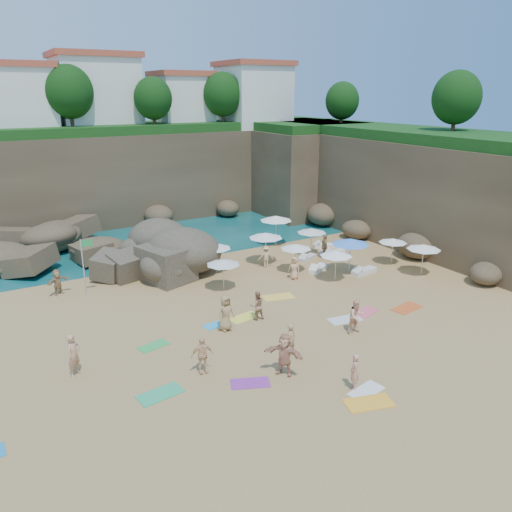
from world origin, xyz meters
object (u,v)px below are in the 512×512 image
parasol_2 (296,246)px  person_stand_3 (325,247)px  person_stand_5 (57,282)px  rock_outcrop (157,269)px  person_stand_2 (266,256)px  person_stand_4 (294,268)px  person_stand_6 (354,372)px  flag_pole (85,260)px  parasol_1 (312,231)px  person_stand_0 (74,355)px  person_stand_1 (257,305)px  lounger_0 (318,269)px  parasol_0 (215,246)px

parasol_2 → person_stand_3: size_ratio=1.15×
parasol_2 → person_stand_5: size_ratio=1.29×
rock_outcrop → person_stand_2: size_ratio=4.67×
person_stand_4 → person_stand_6: bearing=-58.2°
flag_pole → parasol_1: size_ratio=1.66×
person_stand_0 → person_stand_1: person_stand_0 is taller
flag_pole → person_stand_0: size_ratio=1.86×
flag_pole → person_stand_4: bearing=-17.5°
parasol_2 → person_stand_3: bearing=20.2°
lounger_0 → person_stand_5: (-16.04, 4.59, 0.66)m
rock_outcrop → person_stand_3: bearing=-19.0°
person_stand_5 → parasol_2: bearing=-38.2°
parasol_0 → lounger_0: 7.20m
person_stand_5 → person_stand_2: bearing=-32.2°
rock_outcrop → person_stand_6: size_ratio=4.72×
parasol_2 → person_stand_3: (3.46, 1.27, -0.89)m
parasol_2 → person_stand_1: 7.92m
parasol_1 → lounger_0: (-1.67, -3.11, -1.73)m
rock_outcrop → person_stand_1: bearing=-79.1°
person_stand_3 → person_stand_5: (-18.02, 2.70, -0.10)m
person_stand_1 → person_stand_2: person_stand_2 is taller
lounger_0 → person_stand_5: bearing=136.8°
flag_pole → person_stand_6: size_ratio=2.24×
flag_pole → person_stand_0: (-2.47, -8.61, -1.32)m
parasol_0 → person_stand_4: parasol_0 is taller
flag_pole → parasol_0: 8.39m
person_stand_2 → person_stand_5: person_stand_2 is taller
parasol_1 → person_stand_2: parasol_1 is taller
parasol_0 → rock_outcrop: bearing=141.6°
person_stand_0 → person_stand_3: size_ratio=1.07×
rock_outcrop → person_stand_5: bearing=-169.4°
lounger_0 → person_stand_5: 16.69m
lounger_0 → person_stand_0: (-17.03, -5.25, 0.82)m
rock_outcrop → person_stand_4: (7.11, -6.32, 0.76)m
parasol_0 → person_stand_1: 7.87m
person_stand_0 → person_stand_4: bearing=-25.7°
rock_outcrop → person_stand_2: person_stand_2 is taller
parasol_2 → person_stand_0: 16.65m
parasol_0 → lounger_0: bearing=-27.7°
person_stand_0 → person_stand_4: person_stand_0 is taller
parasol_2 → person_stand_4: parasol_2 is taller
person_stand_3 → person_stand_1: bearing=143.6°
person_stand_4 → person_stand_5: size_ratio=0.95×
rock_outcrop → person_stand_4: 9.54m
person_stand_4 → person_stand_5: person_stand_5 is taller
lounger_0 → person_stand_4: size_ratio=1.22×
parasol_0 → person_stand_4: bearing=-44.1°
parasol_1 → lounger_0: 3.93m
flag_pole → parasol_2: (13.09, -2.74, -0.48)m
person_stand_6 → person_stand_5: bearing=-121.3°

